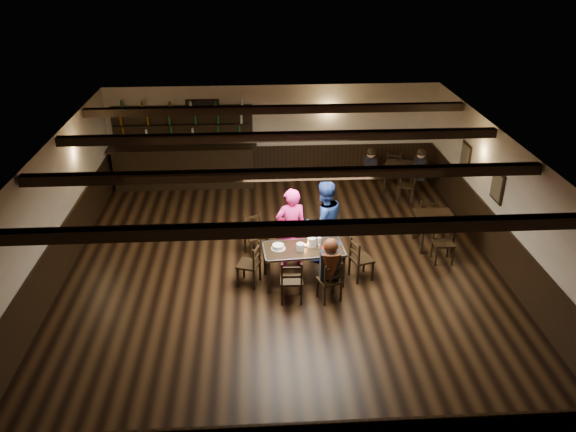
{
  "coord_description": "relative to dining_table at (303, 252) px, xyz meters",
  "views": [
    {
      "loc": [
        -0.52,
        -9.86,
        6.24
      ],
      "look_at": [
        0.1,
        0.2,
        1.2
      ],
      "focal_mm": 35.0,
      "sensor_mm": 36.0,
      "label": 1
    }
  ],
  "objects": [
    {
      "name": "plate_stack_b",
      "position": [
        0.17,
        0.06,
        0.18
      ],
      "size": [
        0.17,
        0.17,
        0.2
      ],
      "primitive_type": "cylinder",
      "color": "white",
      "rests_on": "dining_table"
    },
    {
      "name": "menu_red",
      "position": [
        0.52,
        -0.04,
        0.08
      ],
      "size": [
        0.33,
        0.25,
        0.0
      ],
      "primitive_type": "cube",
      "rotation": [
        0.0,
        0.0,
        0.14
      ],
      "color": "maroon",
      "rests_on": "dining_table"
    },
    {
      "name": "seated_person",
      "position": [
        0.44,
        -0.7,
        0.19
      ],
      "size": [
        0.37,
        0.55,
        0.9
      ],
      "color": "black",
      "rests_on": "ground"
    },
    {
      "name": "man_blue",
      "position": [
        0.49,
        0.8,
        0.24
      ],
      "size": [
        1.07,
        0.96,
        1.82
      ],
      "primitive_type": "imported",
      "rotation": [
        0.0,
        0.0,
        3.51
      ],
      "color": "navy",
      "rests_on": "ground"
    },
    {
      "name": "back_table_b",
      "position": [
        3.0,
        4.31,
        -0.02
      ],
      "size": [
        1.11,
        1.11,
        0.75
      ],
      "color": "black",
      "rests_on": "ground"
    },
    {
      "name": "chair_near_right",
      "position": [
        0.46,
        -0.74,
        -0.18
      ],
      "size": [
        0.5,
        0.49,
        0.85
      ],
      "color": "black",
      "rests_on": "ground"
    },
    {
      "name": "drink_glass",
      "position": [
        0.33,
        0.18,
        0.14
      ],
      "size": [
        0.08,
        0.08,
        0.12
      ],
      "primitive_type": "cylinder",
      "color": "silver",
      "rests_on": "dining_table"
    },
    {
      "name": "menu_blue",
      "position": [
        0.59,
        0.13,
        0.08
      ],
      "size": [
        0.34,
        0.28,
        0.0
      ],
      "primitive_type": "cube",
      "rotation": [
        0.0,
        0.0,
        0.29
      ],
      "color": "#0D1B41",
      "rests_on": "dining_table"
    },
    {
      "name": "cake",
      "position": [
        -0.5,
        0.0,
        0.12
      ],
      "size": [
        0.29,
        0.29,
        0.09
      ],
      "color": "white",
      "rests_on": "dining_table"
    },
    {
      "name": "bg_patron_right",
      "position": [
        3.42,
        4.02,
        0.2
      ],
      "size": [
        0.28,
        0.42,
        0.82
      ],
      "color": "black",
      "rests_on": "ground"
    },
    {
      "name": "ground",
      "position": [
        -0.37,
        0.33,
        -0.67
      ],
      "size": [
        10.0,
        10.0,
        0.0
      ],
      "primitive_type": "plane",
      "color": "black",
      "rests_on": "ground"
    },
    {
      "name": "chair_near_left",
      "position": [
        -0.28,
        -0.74,
        -0.15
      ],
      "size": [
        0.43,
        0.41,
        0.9
      ],
      "color": "black",
      "rests_on": "ground"
    },
    {
      "name": "woman_pink",
      "position": [
        -0.21,
        0.58,
        0.21
      ],
      "size": [
        0.71,
        0.53,
        1.77
      ],
      "primitive_type": "imported",
      "rotation": [
        0.0,
        0.0,
        3.32
      ],
      "color": "#FE2780",
      "rests_on": "ground"
    },
    {
      "name": "pepper_shaker",
      "position": [
        0.41,
        -0.02,
        0.13
      ],
      "size": [
        0.04,
        0.04,
        0.1
      ],
      "primitive_type": "cylinder",
      "color": "#A5A8AD",
      "rests_on": "dining_table"
    },
    {
      "name": "tea_light",
      "position": [
        0.04,
        0.06,
        0.1
      ],
      "size": [
        0.05,
        0.05,
        0.06
      ],
      "color": "#A5A8AD",
      "rests_on": "dining_table"
    },
    {
      "name": "chair_end_left",
      "position": [
        -1.01,
        -0.07,
        -0.14
      ],
      "size": [
        0.52,
        0.53,
        0.9
      ],
      "color": "black",
      "rests_on": "ground"
    },
    {
      "name": "bar_counter",
      "position": [
        -2.83,
        5.05,
        0.05
      ],
      "size": [
        3.96,
        0.7,
        2.2
      ],
      "color": "black",
      "rests_on": "ground"
    },
    {
      "name": "chair_far_pushed",
      "position": [
        -0.97,
        1.19,
        -0.14
      ],
      "size": [
        0.55,
        0.54,
        0.91
      ],
      "color": "black",
      "rests_on": "ground"
    },
    {
      "name": "back_table_a",
      "position": [
        3.02,
        1.24,
        -0.02
      ],
      "size": [
        0.84,
        0.84,
        0.75
      ],
      "color": "black",
      "rests_on": "ground"
    },
    {
      "name": "room_shell",
      "position": [
        -0.36,
        0.37,
        1.07
      ],
      "size": [
        9.02,
        10.02,
        2.71
      ],
      "color": "beige",
      "rests_on": "ground"
    },
    {
      "name": "plate_stack_a",
      "position": [
        -0.07,
        -0.08,
        0.15
      ],
      "size": [
        0.16,
        0.16,
        0.15
      ],
      "primitive_type": "cylinder",
      "color": "white",
      "rests_on": "dining_table"
    },
    {
      "name": "chair_end_right",
      "position": [
        1.1,
        0.0,
        -0.15
      ],
      "size": [
        0.51,
        0.52,
        0.89
      ],
      "color": "black",
      "rests_on": "ground"
    },
    {
      "name": "dining_table",
      "position": [
        0.0,
        0.0,
        0.0
      ],
      "size": [
        1.64,
        0.91,
        0.75
      ],
      "color": "black",
      "rests_on": "ground"
    },
    {
      "name": "salt_shaker",
      "position": [
        0.31,
        -0.03,
        0.12
      ],
      "size": [
        0.03,
        0.03,
        0.09
      ],
      "primitive_type": "cylinder",
      "color": "silver",
      "rests_on": "dining_table"
    },
    {
      "name": "bg_patron_left",
      "position": [
        2.13,
        4.16,
        0.2
      ],
      "size": [
        0.28,
        0.41,
        0.8
      ],
      "color": "black",
      "rests_on": "ground"
    }
  ]
}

